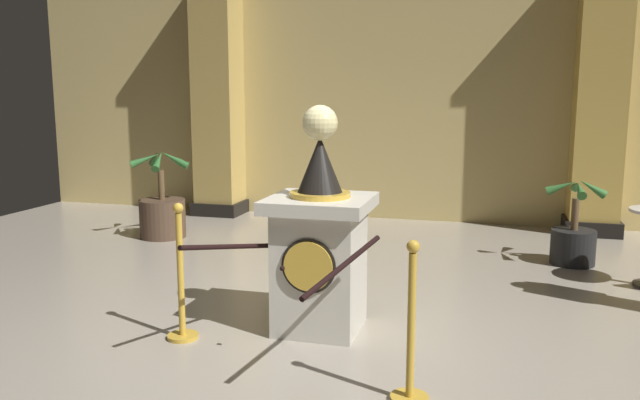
% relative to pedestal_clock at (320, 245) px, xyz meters
% --- Properties ---
extents(ground_plane, '(11.84, 11.84, 0.00)m').
position_rel_pedestal_clock_xyz_m(ground_plane, '(-0.12, -0.24, -0.69)').
color(ground_plane, '#9E9384').
extents(back_wall, '(11.84, 0.16, 3.86)m').
position_rel_pedestal_clock_xyz_m(back_wall, '(-0.12, 4.79, 1.24)').
color(back_wall, tan).
rests_on(back_wall, ground_plane).
extents(pedestal_clock, '(0.80, 0.80, 1.79)m').
position_rel_pedestal_clock_xyz_m(pedestal_clock, '(0.00, 0.00, 0.00)').
color(pedestal_clock, beige).
rests_on(pedestal_clock, ground_plane).
extents(stanchion_near, '(0.24, 0.24, 1.06)m').
position_rel_pedestal_clock_xyz_m(stanchion_near, '(-0.97, -0.48, -0.31)').
color(stanchion_near, gold).
rests_on(stanchion_near, ground_plane).
extents(stanchion_far, '(0.24, 0.24, 1.02)m').
position_rel_pedestal_clock_xyz_m(stanchion_far, '(0.86, -1.03, -0.33)').
color(stanchion_far, gold).
rests_on(stanchion_far, ground_plane).
extents(velvet_rope, '(1.23, 1.21, 0.22)m').
position_rel_pedestal_clock_xyz_m(velvet_rope, '(-0.06, -0.76, 0.10)').
color(velvet_rope, black).
extents(column_left, '(0.77, 0.77, 3.70)m').
position_rel_pedestal_clock_xyz_m(column_left, '(-2.85, 4.44, 1.15)').
color(column_left, black).
rests_on(column_left, ground_plane).
extents(column_right, '(0.75, 0.75, 3.70)m').
position_rel_pedestal_clock_xyz_m(column_right, '(2.61, 4.44, 1.15)').
color(column_right, black).
rests_on(column_right, ground_plane).
extents(potted_palm_left, '(0.75, 0.73, 1.19)m').
position_rel_pedestal_clock_xyz_m(potted_palm_left, '(-2.88, 2.65, -0.36)').
color(potted_palm_left, '#4C3828').
rests_on(potted_palm_left, ground_plane).
extents(potted_palm_right, '(0.65, 0.65, 0.99)m').
position_rel_pedestal_clock_xyz_m(potted_palm_right, '(2.19, 2.65, -0.41)').
color(potted_palm_right, black).
rests_on(potted_palm_right, ground_plane).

